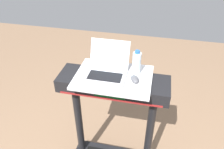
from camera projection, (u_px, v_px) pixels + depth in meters
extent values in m
cylinder|color=black|center=(79.00, 120.00, 2.14)|extent=(0.07, 0.07, 0.87)
cylinder|color=black|center=(150.00, 131.00, 2.02)|extent=(0.07, 0.07, 0.87)
cube|color=black|center=(113.00, 84.00, 1.80)|extent=(0.90, 0.28, 0.11)
cube|color=#0C3F19|center=(109.00, 95.00, 1.69)|extent=(0.24, 0.01, 0.06)
cube|color=maroon|center=(109.00, 99.00, 1.71)|extent=(0.81, 0.00, 0.02)
cube|color=silver|center=(113.00, 77.00, 1.76)|extent=(0.60, 0.44, 0.02)
cube|color=#B7B7BC|center=(105.00, 76.00, 1.74)|extent=(0.32, 0.23, 0.02)
cube|color=black|center=(105.00, 76.00, 1.72)|extent=(0.26, 0.13, 0.00)
cube|color=#B7B7BC|center=(110.00, 54.00, 1.80)|extent=(0.32, 0.09, 0.22)
cube|color=#8CCCF2|center=(110.00, 54.00, 1.80)|extent=(0.28, 0.07, 0.19)
ellipsoid|color=#4C4C51|center=(135.00, 79.00, 1.70)|extent=(0.09, 0.12, 0.03)
cylinder|color=silver|center=(137.00, 63.00, 1.75)|extent=(0.07, 0.07, 0.18)
cylinder|color=#2659A5|center=(137.00, 52.00, 1.69)|extent=(0.04, 0.04, 0.02)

